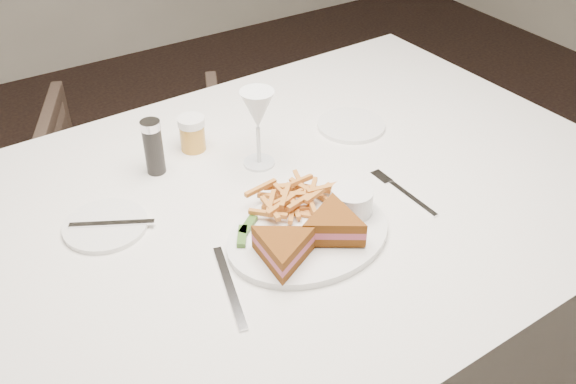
# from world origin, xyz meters

# --- Properties ---
(table) EXTENTS (1.56, 1.07, 0.75)m
(table) POSITION_xyz_m (-0.20, 0.03, 0.38)
(table) COLOR white
(table) RESTS_ON ground
(chair_far) EXTENTS (0.74, 0.72, 0.59)m
(chair_far) POSITION_xyz_m (-0.20, 0.92, 0.30)
(chair_far) COLOR #443429
(chair_far) RESTS_ON ground
(table_setting) EXTENTS (0.78, 0.60, 0.18)m
(table_setting) POSITION_xyz_m (-0.21, -0.01, 0.79)
(table_setting) COLOR white
(table_setting) RESTS_ON table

